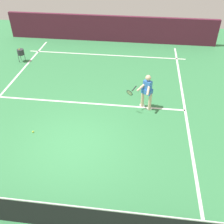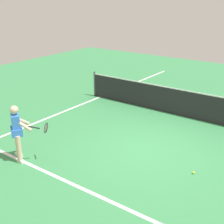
# 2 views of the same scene
# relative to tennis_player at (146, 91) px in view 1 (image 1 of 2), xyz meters

# --- Properties ---
(ground_plane) EXTENTS (26.21, 26.21, 0.00)m
(ground_plane) POSITION_rel_tennis_player_xyz_m (2.41, 2.51, -0.85)
(ground_plane) COLOR #38844C
(court_back_wall) EXTENTS (13.15, 0.24, 1.61)m
(court_back_wall) POSITION_rel_tennis_player_xyz_m (2.41, -7.27, -0.04)
(court_back_wall) COLOR #561E33
(court_back_wall) RESTS_ON ground
(baseline_marking) EXTENTS (9.15, 0.10, 0.01)m
(baseline_marking) POSITION_rel_tennis_player_xyz_m (2.41, -5.07, -0.84)
(baseline_marking) COLOR white
(baseline_marking) RESTS_ON ground
(service_line_marking) EXTENTS (8.15, 0.10, 0.01)m
(service_line_marking) POSITION_rel_tennis_player_xyz_m (2.41, -0.05, -0.84)
(service_line_marking) COLOR white
(service_line_marking) RESTS_ON ground
(sideline_left_marking) EXTENTS (0.10, 18.16, 0.01)m
(sideline_left_marking) POSITION_rel_tennis_player_xyz_m (-1.66, 2.51, -0.84)
(sideline_left_marking) COLOR white
(sideline_left_marking) RESTS_ON ground
(court_net) EXTENTS (8.83, 0.08, 1.09)m
(court_net) POSITION_rel_tennis_player_xyz_m (2.41, 5.59, -0.34)
(court_net) COLOR #4C4C51
(court_net) RESTS_ON ground
(tennis_player) EXTENTS (1.08, 0.77, 1.55)m
(tennis_player) POSITION_rel_tennis_player_xyz_m (0.00, 0.00, 0.00)
(tennis_player) COLOR beige
(tennis_player) RESTS_ON ground
(tennis_ball_near) EXTENTS (0.07, 0.07, 0.07)m
(tennis_ball_near) POSITION_rel_tennis_player_xyz_m (4.09, 2.09, -0.81)
(tennis_ball_near) COLOR #D1E533
(tennis_ball_near) RESTS_ON ground
(ball_hopper) EXTENTS (0.36, 0.36, 0.74)m
(ball_hopper) POSITION_rel_tennis_player_xyz_m (6.88, -3.65, -0.30)
(ball_hopper) COLOR #333338
(ball_hopper) RESTS_ON ground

